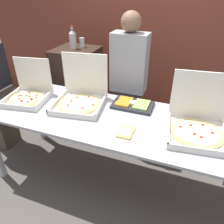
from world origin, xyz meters
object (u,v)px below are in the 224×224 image
object	(u,v)px
pizza_box_near_left	(198,124)
pizza_box_near_right	(81,96)
veggie_tray	(133,105)
soda_can_silver	(82,42)
pizza_box_far_right	(29,93)
soda_bottle	(73,39)
paper_plate_front_center	(126,133)
person_guest_plaid	(128,84)

from	to	relation	value
pizza_box_near_left	pizza_box_near_right	bearing A→B (deg)	168.16
veggie_tray	pizza_box_near_right	bearing A→B (deg)	-165.95
pizza_box_near_left	veggie_tray	size ratio (longest dim) A/B	1.34
pizza_box_near_left	soda_can_silver	size ratio (longest dim) A/B	4.32
pizza_box_near_right	soda_can_silver	bearing A→B (deg)	106.76
pizza_box_far_right	soda_bottle	size ratio (longest dim) A/B	1.66
pizza_box_far_right	paper_plate_front_center	bearing A→B (deg)	-20.81
pizza_box_near_right	soda_bottle	world-z (taller)	soda_bottle
soda_bottle	paper_plate_front_center	bearing A→B (deg)	-46.33
pizza_box_near_right	person_guest_plaid	bearing A→B (deg)	50.59
pizza_box_far_right	paper_plate_front_center	size ratio (longest dim) A/B	2.02
pizza_box_near_left	paper_plate_front_center	world-z (taller)	pizza_box_near_left
pizza_box_near_left	pizza_box_far_right	xyz separation A→B (m)	(-1.69, -0.01, -0.01)
pizza_box_far_right	veggie_tray	xyz separation A→B (m)	(1.07, 0.23, -0.05)
pizza_box_near_right	soda_bottle	distance (m)	1.04
soda_can_silver	person_guest_plaid	xyz separation A→B (m)	(0.78, -0.37, -0.33)
pizza_box_far_right	soda_bottle	world-z (taller)	soda_bottle
pizza_box_far_right	pizza_box_near_right	bearing A→B (deg)	1.02
pizza_box_near_left	paper_plate_front_center	bearing A→B (deg)	-163.28
soda_bottle	pizza_box_near_right	bearing A→B (deg)	-57.79
paper_plate_front_center	soda_bottle	bearing A→B (deg)	133.67
veggie_tray	soda_bottle	bearing A→B (deg)	145.90
pizza_box_near_left	veggie_tray	world-z (taller)	pizza_box_near_left
pizza_box_near_left	pizza_box_near_right	xyz separation A→B (m)	(-1.13, 0.10, 0.00)
paper_plate_front_center	veggie_tray	world-z (taller)	veggie_tray
pizza_box_near_right	pizza_box_near_left	bearing A→B (deg)	-13.65
soda_bottle	person_guest_plaid	distance (m)	0.98
pizza_box_far_right	person_guest_plaid	xyz separation A→B (m)	(0.90, 0.67, -0.03)
pizza_box_near_left	soda_can_silver	distance (m)	1.90
veggie_tray	person_guest_plaid	size ratio (longest dim) A/B	0.24
veggie_tray	soda_can_silver	world-z (taller)	soda_can_silver
pizza_box_far_right	veggie_tray	size ratio (longest dim) A/B	1.19
pizza_box_near_left	veggie_tray	distance (m)	0.66
pizza_box_near_right	paper_plate_front_center	world-z (taller)	pizza_box_near_right
pizza_box_near_left	soda_bottle	distance (m)	1.92
pizza_box_near_right	soda_bottle	size ratio (longest dim) A/B	1.93
pizza_box_far_right	soda_can_silver	size ratio (longest dim) A/B	3.85
pizza_box_near_right	soda_bottle	xyz separation A→B (m)	(-0.52, 0.83, 0.35)
pizza_box_far_right	person_guest_plaid	distance (m)	1.12
person_guest_plaid	soda_can_silver	bearing A→B (deg)	-25.50
pizza_box_near_left	person_guest_plaid	xyz separation A→B (m)	(-0.79, 0.66, -0.04)
pizza_box_near_right	pizza_box_far_right	distance (m)	0.57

